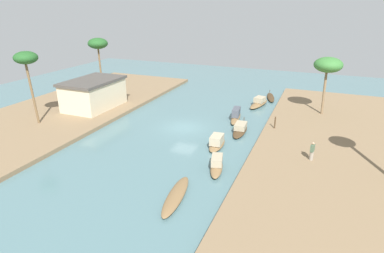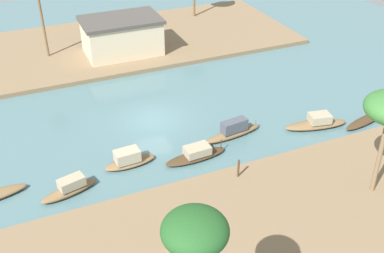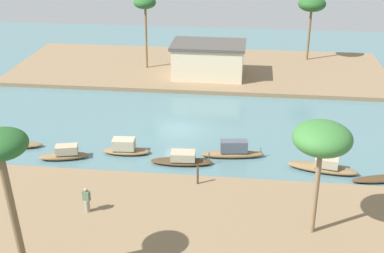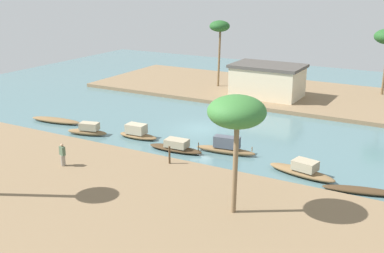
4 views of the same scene
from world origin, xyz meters
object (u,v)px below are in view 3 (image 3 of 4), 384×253
Objects in this scene: sampan_near_left_bank at (125,148)px; sampan_with_tall_canopy at (324,166)px; sampan_upstream_small at (8,145)px; palm_tree_right_short at (312,5)px; sampan_downstream_large at (182,159)px; mooring_post at (198,175)px; palm_tree_left_near at (3,153)px; palm_tree_right_tall at (145,4)px; riverside_building at (208,59)px; sampan_open_hull at (65,154)px; person_on_near_bank at (87,200)px; palm_tree_left_far at (322,140)px; sampan_midstream at (233,151)px.

sampan_near_left_bank is 0.71× the size of sampan_with_tall_canopy.
palm_tree_right_short reaches higher than sampan_upstream_small.
mooring_post is (1.46, -3.26, 0.67)m from sampan_downstream_large.
sampan_near_left_bank is 0.79× the size of sampan_downstream_large.
palm_tree_left_near is 1.06× the size of palm_tree_right_tall.
mooring_post reaches higher than sampan_near_left_bank.
palm_tree_right_tall is 1.01× the size of riverside_building.
palm_tree_right_tall is at bearing 104.60° from sampan_downstream_large.
sampan_open_hull is at bearing -114.78° from riverside_building.
palm_tree_right_tall is at bearing 91.18° from palm_tree_left_near.
riverside_building is (6.23, 32.01, -5.23)m from palm_tree_left_near.
sampan_open_hull is at bearing -44.83° from person_on_near_bank.
riverside_building is at bearing 43.94° from sampan_upstream_small.
palm_tree_right_short reaches higher than riverside_building.
palm_tree_left_near is at bearing -158.05° from palm_tree_left_far.
person_on_near_bank is at bearing -126.35° from sampan_downstream_large.
palm_tree_left_near reaches higher than sampan_midstream.
sampan_midstream is at bearing -78.81° from riverside_building.
riverside_building is at bearing 93.73° from sampan_midstream.
sampan_upstream_small is 15.64m from mooring_post.
riverside_building is (0.27, 18.65, 1.81)m from sampan_downstream_large.
person_on_near_bank reaches higher than sampan_near_left_bank.
mooring_post is 26.24m from palm_tree_right_tall.
sampan_open_hull is 20.94m from riverside_building.
palm_tree_left_far is 0.86× the size of palm_tree_right_tall.
palm_tree_right_short is (15.79, 33.02, 5.48)m from person_on_near_bank.
palm_tree_left_near is at bearing -129.96° from sampan_midstream.
sampan_downstream_large is at bearing -107.18° from person_on_near_bank.
sampan_open_hull is 5.14m from sampan_upstream_small.
sampan_midstream is at bearing 65.68° from mooring_post.
palm_tree_right_tall is 8.87m from riverside_building.
palm_tree_right_tall is at bearing -164.47° from palm_tree_right_short.
palm_tree_left_far reaches higher than sampan_upstream_small.
palm_tree_right_tall reaches higher than mooring_post.
palm_tree_right_tall reaches higher than palm_tree_left_far.
sampan_open_hull is 7.98m from person_on_near_bank.
sampan_open_hull is at bearing -95.18° from palm_tree_right_tall.
sampan_downstream_large is at bearing -12.64° from sampan_open_hull.
palm_tree_left_far reaches higher than sampan_with_tall_canopy.
palm_tree_left_near reaches higher than mooring_post.
sampan_midstream is 3.86m from sampan_downstream_large.
sampan_open_hull is 0.49× the size of riverside_building.
sampan_midstream is 12.27m from sampan_open_hull.
palm_tree_right_short reaches higher than sampan_midstream.
sampan_upstream_small is 1.06× the size of sampan_with_tall_canopy.
sampan_upstream_small is at bearing 151.11° from sampan_open_hull.
sampan_upstream_small is 23.50m from sampan_with_tall_canopy.
palm_tree_left_far is (8.35, -7.59, 5.71)m from sampan_downstream_large.
sampan_near_left_bank is 0.50× the size of palm_tree_right_short.
sampan_near_left_bank is 7.34m from mooring_post.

